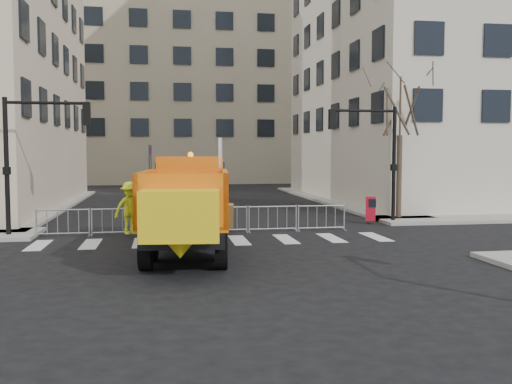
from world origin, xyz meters
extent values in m
plane|color=black|center=(0.00, 0.00, 0.00)|extent=(120.00, 120.00, 0.00)
cube|color=gray|center=(0.00, 8.50, 0.07)|extent=(64.00, 5.00, 0.15)
cube|color=tan|center=(0.00, 52.00, 12.00)|extent=(30.00, 18.00, 24.00)
cylinder|color=black|center=(-8.00, 7.50, 2.70)|extent=(0.18, 0.18, 5.40)
cylinder|color=black|center=(8.50, 9.50, 2.70)|extent=(0.18, 0.18, 5.40)
cube|color=black|center=(-1.30, 3.01, 0.95)|extent=(2.99, 7.39, 0.45)
cylinder|color=black|center=(-2.10, 5.70, 0.55)|extent=(0.46, 1.13, 1.10)
cylinder|color=black|center=(-0.01, 5.49, 0.55)|extent=(0.46, 1.13, 1.10)
cylinder|color=black|center=(-2.47, 1.81, 0.55)|extent=(0.46, 1.13, 1.10)
cylinder|color=black|center=(-0.38, 1.61, 0.55)|extent=(0.46, 1.13, 1.10)
cylinder|color=black|center=(-2.60, 0.52, 0.55)|extent=(0.46, 1.13, 1.10)
cylinder|color=black|center=(-0.51, 0.31, 0.55)|extent=(0.46, 1.13, 1.10)
cube|color=orange|center=(-0.99, 6.19, 1.65)|extent=(2.25, 1.80, 1.00)
cube|color=orange|center=(-1.12, 4.90, 2.25)|extent=(2.45, 1.82, 1.80)
cylinder|color=silver|center=(-0.15, 4.05, 2.60)|extent=(0.14, 0.14, 2.40)
cube|color=orange|center=(-1.44, 1.61, 2.00)|extent=(2.92, 4.62, 1.65)
cube|color=yellow|center=(-1.70, -1.08, 1.70)|extent=(2.09, 1.19, 1.30)
cube|color=brown|center=(-0.83, 7.88, 0.65)|extent=(3.24, 0.89, 1.12)
imported|color=black|center=(-0.39, 7.00, 0.96)|extent=(0.81, 0.66, 1.92)
imported|color=black|center=(-1.17, 7.00, 0.90)|extent=(1.01, 0.87, 1.79)
imported|color=black|center=(-1.31, 6.87, 0.98)|extent=(1.18, 1.11, 1.96)
imported|color=#C4D619|center=(-3.37, 6.80, 1.16)|extent=(1.51, 1.30, 2.02)
cube|color=red|center=(7.38, 9.47, 0.70)|extent=(0.56, 0.53, 1.10)
camera|label=1|loc=(-2.13, -15.56, 3.31)|focal=40.00mm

